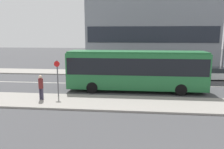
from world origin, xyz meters
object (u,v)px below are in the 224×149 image
city_bus (136,68)px  pedestrian_near_stop (41,86)px  bus_stop_sign (58,76)px  parked_car_0 (214,74)px

city_bus → pedestrian_near_stop: size_ratio=6.43×
pedestrian_near_stop → bus_stop_sign: size_ratio=0.65×
parked_car_0 → pedestrian_near_stop: (-15.56, -9.71, 0.55)m
city_bus → pedestrian_near_stop: bearing=-155.5°
parked_car_0 → pedestrian_near_stop: pedestrian_near_stop is taller
parked_car_0 → bus_stop_sign: size_ratio=1.59×
pedestrian_near_stop → bus_stop_sign: bus_stop_sign is taller
city_bus → bus_stop_sign: 6.64m
pedestrian_near_stop → bus_stop_sign: (0.95, 0.94, 0.60)m
pedestrian_near_stop → parked_car_0: bearing=49.8°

